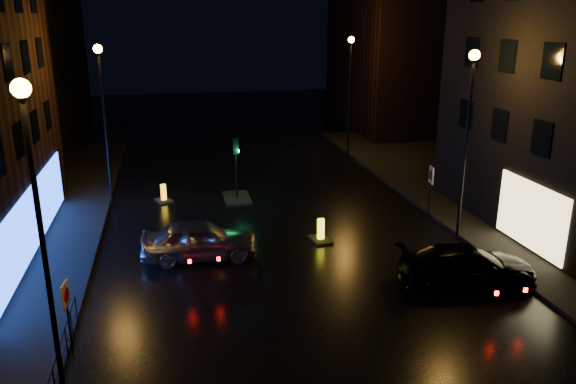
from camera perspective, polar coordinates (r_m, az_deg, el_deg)
name	(u,v)px	position (r m, az deg, el deg)	size (l,w,h in m)	color
ground	(328,327)	(18.83, 4.05, -13.52)	(120.00, 120.00, 0.00)	black
pavement_right	(549,214)	(31.48, 25.00, -2.01)	(12.00, 44.00, 0.15)	black
building_far_left	(21,51)	(51.80, -25.47, 12.85)	(8.00, 16.00, 14.00)	black
building_far_right	(393,60)	(51.51, 10.59, 13.06)	(8.00, 14.00, 12.00)	black
street_lamp_lnear	(37,199)	(14.43, -24.18, -0.70)	(0.44, 0.44, 8.37)	black
street_lamp_lfar	(103,102)	(29.92, -18.28, 8.67)	(0.44, 0.44, 8.37)	black
street_lamp_rnear	(468,118)	(25.16, 17.86, 7.20)	(0.44, 0.44, 8.37)	black
street_lamp_rfar	(350,79)	(39.70, 6.32, 11.39)	(0.44, 0.44, 8.37)	black
traffic_signal	(237,190)	(31.06, -5.22, 0.19)	(1.40, 2.40, 3.45)	black
guard_railing	(60,354)	(17.33, -22.17, -15.03)	(0.05, 6.04, 1.00)	black
silver_hatchback	(200,240)	(23.62, -8.96, -4.82)	(1.92, 4.78, 1.63)	#ABADB2
dark_sedan	(468,266)	(22.22, 17.78, -7.13)	(2.10, 5.16, 1.50)	black
bollard_near	(321,236)	(25.33, 3.34, -4.48)	(0.93, 1.28, 1.05)	black
bollard_far	(164,198)	(31.33, -12.50, -0.57)	(1.09, 1.30, 0.97)	black
road_sign_left	(66,301)	(17.86, -21.60, -10.29)	(0.13, 0.56, 2.32)	black
road_sign_right	(431,179)	(28.68, 14.32, 1.25)	(0.16, 0.63, 2.60)	black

